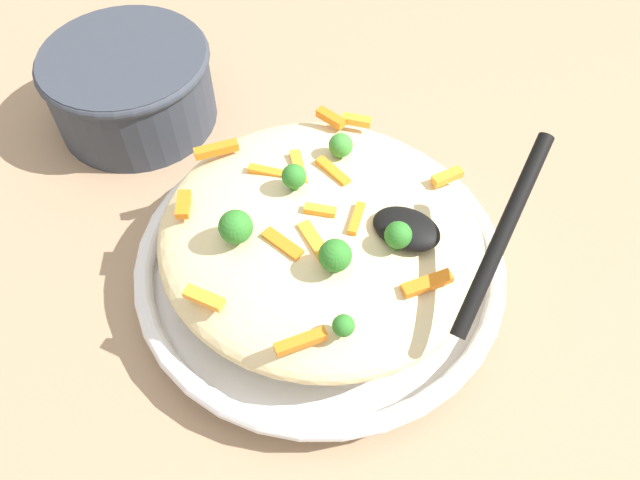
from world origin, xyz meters
The scene contains 26 objects.
ground_plane centered at (0.00, 0.00, 0.00)m, with size 2.40×2.40×0.00m, color #9E7F60.
serving_bowl centered at (0.00, 0.00, 0.02)m, with size 0.33×0.33×0.04m.
pasta_mound centered at (0.00, 0.00, 0.06)m, with size 0.28×0.27×0.06m, color beige.
carrot_piece_0 centered at (-0.06, 0.02, 0.09)m, with size 0.04×0.01×0.01m, color orange.
carrot_piece_1 centered at (0.00, 0.00, 0.10)m, with size 0.03×0.01×0.01m, color orange.
carrot_piece_2 centered at (-0.04, 0.04, 0.09)m, with size 0.04×0.01×0.01m, color orange.
carrot_piece_3 centered at (0.10, -0.02, 0.09)m, with size 0.04×0.01×0.01m, color orange.
carrot_piece_4 centered at (0.04, -0.11, 0.09)m, with size 0.04×0.01×0.01m, color orange.
carrot_piece_5 centered at (0.03, 0.01, 0.10)m, with size 0.03×0.01×0.01m, color orange.
carrot_piece_6 centered at (-0.05, 0.11, 0.09)m, with size 0.03×0.01×0.01m, color orange.
carrot_piece_7 centered at (-0.01, -0.04, 0.09)m, with size 0.04×0.01×0.01m, color orange.
carrot_piece_8 centered at (-0.11, -0.04, 0.09)m, with size 0.03×0.01×0.01m, color orange.
carrot_piece_9 centered at (0.08, 0.09, 0.09)m, with size 0.03×0.01×0.01m, color orange.
carrot_piece_10 centered at (-0.12, 0.02, 0.09)m, with size 0.04×0.01×0.01m, color orange.
carrot_piece_11 centered at (-0.04, -0.11, 0.09)m, with size 0.03×0.01×0.01m, color orange.
carrot_piece_12 centered at (0.01, -0.03, 0.10)m, with size 0.04×0.01×0.01m, color orange.
carrot_piece_13 centered at (-0.01, 0.05, 0.10)m, with size 0.04×0.01×0.01m, color orange.
carrot_piece_14 centered at (-0.02, 0.12, 0.09)m, with size 0.03×0.01×0.01m, color orange.
broccoli_floret_0 centered at (-0.03, 0.01, 0.11)m, with size 0.02×0.02×0.03m.
broccoli_floret_1 centered at (0.04, -0.04, 0.11)m, with size 0.03×0.03×0.03m.
broccoli_floret_2 centered at (-0.05, -0.05, 0.11)m, with size 0.03×0.03×0.03m.
broccoli_floret_3 centered at (0.07, 0.00, 0.11)m, with size 0.02×0.02×0.03m.
broccoli_floret_4 centered at (0.06, -0.09, 0.10)m, with size 0.02×0.02×0.02m.
broccoli_floret_5 centered at (-0.02, 0.07, 0.10)m, with size 0.02×0.02×0.02m.
serving_spoon centered at (0.10, 0.01, 0.11)m, with size 0.11×0.15×0.09m.
companion_bowl centered at (-0.28, 0.10, 0.05)m, with size 0.18×0.18×0.09m.
Camera 1 is at (0.15, -0.28, 0.49)m, focal length 34.82 mm.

